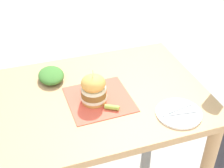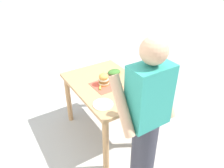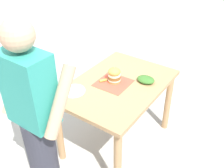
{
  "view_description": "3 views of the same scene",
  "coord_description": "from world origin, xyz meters",
  "px_view_note": "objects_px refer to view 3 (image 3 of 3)",
  "views": [
    {
      "loc": [
        1.24,
        -0.31,
        1.78
      ],
      "look_at": [
        0.0,
        0.1,
        0.84
      ],
      "focal_mm": 50.0,
      "sensor_mm": 36.0,
      "label": 1
    },
    {
      "loc": [
        1.2,
        2.01,
        2.19
      ],
      "look_at": [
        0.0,
        0.1,
        0.84
      ],
      "focal_mm": 35.0,
      "sensor_mm": 36.0,
      "label": 2
    },
    {
      "loc": [
        -1.17,
        1.81,
        2.2
      ],
      "look_at": [
        0.0,
        0.1,
        0.84
      ],
      "focal_mm": 42.0,
      "sensor_mm": 36.0,
      "label": 3
    }
  ],
  "objects_px": {
    "patio_table": "(118,94)",
    "side_plate_with_forks": "(74,91)",
    "diner_across_table": "(36,121)",
    "side_salad": "(146,80)",
    "sandwich": "(114,75)",
    "pickle_spear": "(103,80)"
  },
  "relations": [
    {
      "from": "patio_table",
      "to": "side_plate_with_forks",
      "type": "distance_m",
      "value": 0.46
    },
    {
      "from": "diner_across_table",
      "to": "side_salad",
      "type": "bearing_deg",
      "value": -108.28
    },
    {
      "from": "sandwich",
      "to": "diner_across_table",
      "type": "height_order",
      "value": "diner_across_table"
    },
    {
      "from": "side_plate_with_forks",
      "to": "diner_across_table",
      "type": "height_order",
      "value": "diner_across_table"
    },
    {
      "from": "diner_across_table",
      "to": "sandwich",
      "type": "bearing_deg",
      "value": -96.02
    },
    {
      "from": "patio_table",
      "to": "side_plate_with_forks",
      "type": "bearing_deg",
      "value": 52.05
    },
    {
      "from": "patio_table",
      "to": "pickle_spear",
      "type": "distance_m",
      "value": 0.21
    },
    {
      "from": "side_salad",
      "to": "diner_across_table",
      "type": "relative_size",
      "value": 0.11
    },
    {
      "from": "side_salad",
      "to": "side_plate_with_forks",
      "type": "bearing_deg",
      "value": 47.62
    },
    {
      "from": "patio_table",
      "to": "pickle_spear",
      "type": "height_order",
      "value": "pickle_spear"
    },
    {
      "from": "patio_table",
      "to": "sandwich",
      "type": "relative_size",
      "value": 6.3
    },
    {
      "from": "pickle_spear",
      "to": "diner_across_table",
      "type": "relative_size",
      "value": 0.04
    },
    {
      "from": "side_plate_with_forks",
      "to": "side_salad",
      "type": "distance_m",
      "value": 0.72
    },
    {
      "from": "side_plate_with_forks",
      "to": "diner_across_table",
      "type": "distance_m",
      "value": 0.58
    },
    {
      "from": "sandwich",
      "to": "side_plate_with_forks",
      "type": "distance_m",
      "value": 0.43
    },
    {
      "from": "patio_table",
      "to": "side_plate_with_forks",
      "type": "xyz_separation_m",
      "value": [
        0.27,
        0.35,
        0.14
      ]
    },
    {
      "from": "sandwich",
      "to": "pickle_spear",
      "type": "bearing_deg",
      "value": 35.75
    },
    {
      "from": "side_plate_with_forks",
      "to": "side_salad",
      "type": "xyz_separation_m",
      "value": [
        -0.48,
        -0.53,
        0.02
      ]
    },
    {
      "from": "patio_table",
      "to": "side_salad",
      "type": "relative_size",
      "value": 6.51
    },
    {
      "from": "patio_table",
      "to": "sandwich",
      "type": "height_order",
      "value": "sandwich"
    },
    {
      "from": "pickle_spear",
      "to": "side_salad",
      "type": "xyz_separation_m",
      "value": [
        -0.35,
        -0.24,
        0.01
      ]
    },
    {
      "from": "patio_table",
      "to": "diner_across_table",
      "type": "height_order",
      "value": "diner_across_table"
    }
  ]
}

